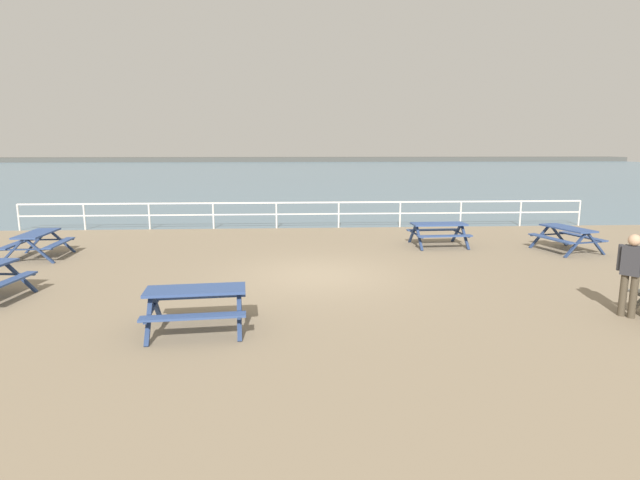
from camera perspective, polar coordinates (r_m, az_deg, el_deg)
The scene contains 9 objects.
ground_plane at distance 13.42m, azimuth -0.24°, elevation -4.34°, with size 30.00×24.00×0.20m, color gray.
sea_band at distance 65.79m, azimuth -2.73°, elevation 7.61°, with size 142.00×90.00×0.01m, color slate.
distant_shoreline at distance 108.75m, azimuth -2.99°, elevation 8.76°, with size 142.00×6.00×1.80m, color #4C4C47.
seaward_railing at distance 20.87m, azimuth -1.39°, elevation 3.44°, with size 23.07×0.07×1.08m.
picnic_table_near_left at distance 17.56m, azimuth 13.13°, elevation 1.22°, with size 1.87×1.62×0.80m.
picnic_table_far_left at distance 17.47m, azimuth -29.06°, elevation 0.11°, with size 1.59×1.84×0.80m.
picnic_table_far_right at distance 9.65m, azimuth -13.71°, elevation -6.39°, with size 1.93×1.69×0.80m.
picnic_table_seaward at distance 18.06m, azimuth 25.93°, elevation 0.68°, with size 1.89×2.10×0.80m.
visitor at distance 11.66m, azimuth 31.45°, elevation -2.90°, with size 0.38×0.43×1.66m.
Camera 1 is at (-0.69, -12.95, 3.34)m, focal length 28.60 mm.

